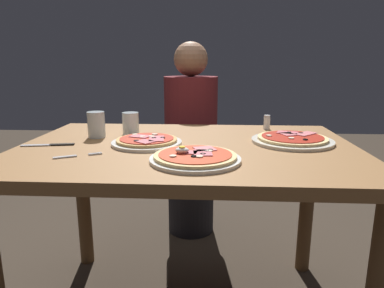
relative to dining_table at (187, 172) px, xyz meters
The scene contains 10 objects.
dining_table is the anchor object (origin of this frame).
pizza_foreground 0.26m from the dining_table, 79.36° to the right, with size 0.29×0.29×0.05m.
pizza_across_left 0.20m from the dining_table, behind, with size 0.27×0.27×0.03m.
pizza_across_right 0.43m from the dining_table, ahead, with size 0.32×0.32×0.03m.
water_glass_near 0.36m from the dining_table, 143.73° to the left, with size 0.07×0.07×0.09m.
water_glass_far 0.44m from the dining_table, 163.40° to the left, with size 0.07×0.07×0.11m.
fork 0.43m from the dining_table, 152.20° to the right, with size 0.15×0.09×0.00m.
knife 0.53m from the dining_table, behind, with size 0.20×0.05×0.01m.
salt_shaker 0.51m from the dining_table, 43.95° to the left, with size 0.03×0.03×0.07m.
diner_person 0.80m from the dining_table, 92.59° to the left, with size 0.32×0.32×1.18m.
Camera 1 is at (0.10, -1.28, 1.06)m, focal length 32.41 mm.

